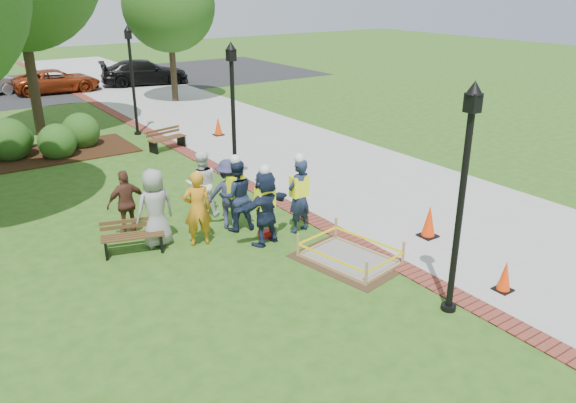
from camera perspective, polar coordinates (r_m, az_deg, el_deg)
ground at (r=12.24m, az=1.28°, el=-6.53°), size 100.00×100.00×0.00m
sidewalk at (r=22.66m, az=-3.35°, el=6.65°), size 6.00×60.00×0.02m
brick_edging at (r=21.21m, az=-10.88°, el=5.30°), size 0.50×60.00×0.03m
mulch_bed at (r=21.77m, az=-24.57°, el=4.16°), size 7.00×3.00×0.05m
parking_lot at (r=36.76m, az=-24.70°, el=10.42°), size 36.00×12.00×0.01m
wet_concrete_pad at (r=12.42m, az=6.28°, el=-5.01°), size 2.09×2.57×0.55m
bench_near at (r=13.17m, az=-15.41°, el=-4.09°), size 1.46×0.84×0.75m
bench_far at (r=21.14m, az=-12.15°, el=5.80°), size 1.50×0.77×0.77m
cone_front at (r=11.93m, az=21.17°, el=-7.14°), size 0.34×0.34×0.67m
cone_back at (r=13.82m, az=14.13°, el=-2.05°), size 0.41×0.41×0.81m
cone_far at (r=22.83m, az=-7.10°, el=7.57°), size 0.39×0.39×0.77m
toolbox at (r=13.52m, az=-2.15°, el=-3.30°), size 0.39×0.24×0.18m
lamp_near at (r=10.09m, az=17.36°, el=1.61°), size 0.28×0.28×4.26m
lamp_mid at (r=16.05m, az=-5.61°, el=9.56°), size 0.28×0.28×4.26m
lamp_far at (r=23.27m, az=-15.59°, el=12.52°), size 0.28×0.28×4.26m
tree_right at (r=29.71m, az=-12.03°, el=18.92°), size 4.53×4.53×7.00m
shrub_b at (r=21.91m, az=-26.28°, el=3.92°), size 1.55×1.55×1.55m
shrub_c at (r=21.41m, az=-22.20°, el=4.19°), size 1.30×1.30×1.30m
shrub_d at (r=22.52m, az=-20.13°, el=5.26°), size 1.38×1.38×1.38m
shrub_e at (r=23.10m, az=-25.35°, el=4.88°), size 0.91×0.91×0.91m
casual_person_a at (r=13.17m, az=-13.34°, el=-0.65°), size 0.61×0.41×1.85m
casual_person_b at (r=13.01m, az=-9.19°, el=-0.74°), size 0.65×0.51×1.79m
casual_person_c at (r=14.68m, az=-8.75°, el=1.77°), size 0.65×0.55×1.74m
casual_person_d at (r=13.92m, az=-16.06°, el=-0.18°), size 0.52×0.34×1.63m
casual_person_e at (r=13.87m, az=-6.00°, el=0.77°), size 0.67×0.61×1.76m
hivis_worker_a at (r=12.89m, az=-2.33°, el=-0.38°), size 0.63×0.47×1.93m
hivis_worker_b at (r=13.51m, az=1.13°, el=0.79°), size 0.65×0.48×1.99m
hivis_worker_c at (r=13.68m, az=-5.27°, el=0.83°), size 0.64×0.48×1.93m
parked_car_c at (r=34.69m, az=-22.27°, el=10.22°), size 2.14×4.37×1.39m
parked_car_d at (r=35.80m, az=-14.25°, el=11.43°), size 3.24×5.31×1.61m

